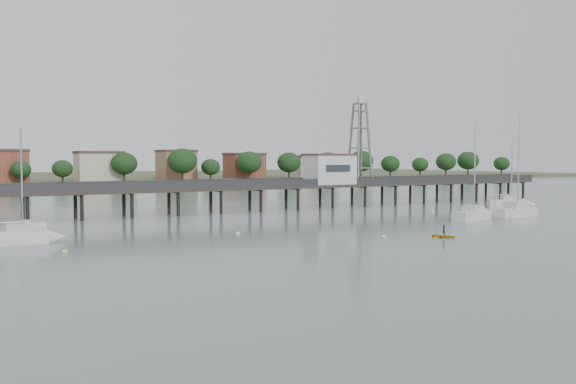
# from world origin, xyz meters

# --- Properties ---
(ground_plane) EXTENTS (500.00, 500.00, 0.00)m
(ground_plane) POSITION_xyz_m (0.00, 0.00, 0.00)
(ground_plane) COLOR slate
(ground_plane) RESTS_ON ground
(pier) EXTENTS (150.00, 5.00, 5.50)m
(pier) POSITION_xyz_m (0.00, 60.00, 3.79)
(pier) COLOR #2D2823
(pier) RESTS_ON ground
(pier_building) EXTENTS (8.40, 5.40, 5.30)m
(pier_building) POSITION_xyz_m (25.00, 60.00, 6.67)
(pier_building) COLOR silver
(pier_building) RESTS_ON ground
(lattice_tower) EXTENTS (3.20, 3.20, 15.50)m
(lattice_tower) POSITION_xyz_m (31.50, 60.00, 11.10)
(lattice_tower) COLOR slate
(lattice_tower) RESTS_ON ground
(sailboat_b) EXTENTS (7.27, 2.40, 11.97)m
(sailboat_b) POSITION_xyz_m (-27.51, 36.78, 0.65)
(sailboat_b) COLOR white
(sailboat_b) RESTS_ON ground
(sailboat_e) EXTENTS (7.60, 5.67, 12.49)m
(sailboat_e) POSITION_xyz_m (52.80, 43.52, 0.65)
(sailboat_e) COLOR white
(sailboat_e) RESTS_ON ground
(sailboat_c) EXTENTS (8.97, 4.88, 14.18)m
(sailboat_c) POSITION_xyz_m (30.10, 31.44, 0.64)
(sailboat_c) COLOR white
(sailboat_c) RESTS_ON ground
(sailboat_d) EXTENTS (9.90, 4.07, 15.74)m
(sailboat_d) POSITION_xyz_m (39.78, 31.67, 0.63)
(sailboat_d) COLOR white
(sailboat_d) RESTS_ON ground
(white_tender) EXTENTS (3.31, 1.61, 1.25)m
(white_tender) POSITION_xyz_m (-25.21, 50.68, 0.39)
(white_tender) COLOR white
(white_tender) RESTS_ON ground
(yellow_dinghy) EXTENTS (1.80, 1.39, 2.51)m
(yellow_dinghy) POSITION_xyz_m (11.26, 18.93, 0.00)
(yellow_dinghy) COLOR yellow
(yellow_dinghy) RESTS_ON ground
(dinghy_occupant) EXTENTS (0.70, 1.18, 0.27)m
(dinghy_occupant) POSITION_xyz_m (11.26, 18.93, 0.00)
(dinghy_occupant) COLOR black
(dinghy_occupant) RESTS_ON ground
(mooring_buoys) EXTENTS (83.79, 22.06, 0.39)m
(mooring_buoys) POSITION_xyz_m (4.11, 31.02, 0.08)
(mooring_buoys) COLOR #EEECB9
(mooring_buoys) RESTS_ON ground
(far_shore) EXTENTS (500.00, 170.00, 10.40)m
(far_shore) POSITION_xyz_m (0.36, 239.58, 0.95)
(far_shore) COLOR #475133
(far_shore) RESTS_ON ground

